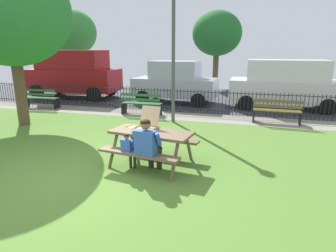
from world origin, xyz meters
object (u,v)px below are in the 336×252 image
parked_car_far_left (74,73)px  adult_at_table (148,144)px  tree_midground_left (10,12)px  pizza_slice_on_table (131,126)px  child_at_table (128,148)px  parked_car_center (285,83)px  parked_car_left (175,82)px  park_bench_center (141,104)px  far_tree_left (71,33)px  far_tree_midleft (217,34)px  picnic_table_foreground (151,139)px  pizza_box_open (147,125)px  park_bench_right (277,112)px  lamp_post_walkway (173,45)px  park_bench_left (40,99)px

parked_car_far_left → adult_at_table: bearing=-48.8°
tree_midground_left → pizza_slice_on_table: bearing=-21.4°
child_at_table → parked_car_center: bearing=65.1°
tree_midground_left → parked_car_left: 7.23m
adult_at_table → park_bench_center: adult_at_table is taller
pizza_slice_on_table → child_at_table: 0.80m
far_tree_left → far_tree_midleft: far_tree_left is taller
child_at_table → far_tree_left: (-10.97, 14.54, 3.19)m
picnic_table_foreground → parked_car_center: size_ratio=0.43×
picnic_table_foreground → pizza_box_open: size_ratio=3.23×
picnic_table_foreground → park_bench_center: 5.15m
tree_midground_left → parked_car_left: (3.94, 5.47, -2.63)m
park_bench_right → lamp_post_walkway: size_ratio=0.37×
child_at_table → park_bench_right: size_ratio=0.52×
child_at_table → park_bench_center: size_ratio=0.52×
pizza_box_open → adult_at_table: 0.76m
pizza_slice_on_table → parked_car_left: parked_car_left is taller
tree_midground_left → picnic_table_foreground: bearing=-21.5°
parked_car_center → park_bench_center: bearing=-152.3°
parked_car_left → far_tree_left: far_tree_left is taller
pizza_slice_on_table → park_bench_right: 5.71m
far_tree_left → far_tree_midleft: 10.92m
park_bench_right → far_tree_midleft: bearing=109.7°
park_bench_center → parked_car_far_left: (-4.92, 2.89, 0.89)m
lamp_post_walkway → pizza_slice_on_table: bearing=-90.1°
picnic_table_foreground → lamp_post_walkway: (-0.57, 3.90, 2.06)m
park_bench_right → parked_car_left: parked_car_left is taller
tree_midground_left → far_tree_midleft: (5.02, 11.92, -0.16)m
park_bench_left → tree_midground_left: bearing=-61.2°
park_bench_center → lamp_post_walkway: (1.52, -0.80, 2.24)m
child_at_table → park_bench_center: 5.48m
child_at_table → tree_midground_left: 6.51m
park_bench_left → park_bench_right: same height
park_bench_left → parked_car_center: parked_car_center is taller
park_bench_right → far_tree_left: bearing=146.8°
park_bench_center → lamp_post_walkway: bearing=-27.9°
parked_car_left → parked_car_far_left: bearing=180.0°
far_tree_left → adult_at_table: bearing=-51.9°
pizza_slice_on_table → parked_car_center: 8.38m
pizza_slice_on_table → tree_midground_left: size_ratio=0.05×
pizza_box_open → parked_car_center: 8.25m
pizza_box_open → pizza_slice_on_table: 0.43m
child_at_table → park_bench_right: 6.15m
adult_at_table → park_bench_left: (-6.94, 5.23, -0.24)m
adult_at_table → lamp_post_walkway: bearing=98.7°
pizza_slice_on_table → adult_at_table: 1.02m
far_tree_left → picnic_table_foreground: bearing=-51.2°
pizza_slice_on_table → park_bench_right: size_ratio=0.16×
far_tree_midleft → park_bench_right: bearing=-70.3°
picnic_table_foreground → parked_car_center: parked_car_center is taller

